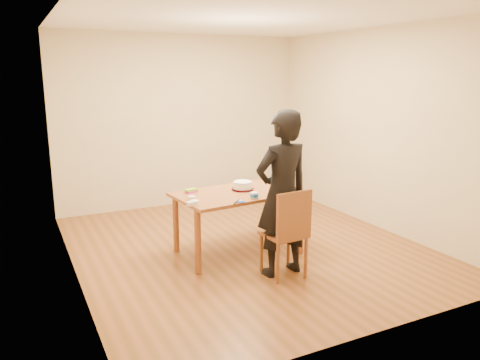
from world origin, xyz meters
name	(u,v)px	position (x,y,z in m)	size (l,w,h in m)	color
room_shell	(234,135)	(0.00, 0.34, 1.35)	(4.00, 4.50, 2.70)	brown
dining_table	(238,193)	(-0.18, -0.14, 0.73)	(1.44, 0.86, 0.04)	brown
dining_chair	(284,234)	(-0.03, -0.92, 0.45)	(0.40, 0.40, 0.04)	brown
cake_plate	(243,189)	(-0.08, -0.08, 0.76)	(0.26, 0.26, 0.02)	red
cake	(243,185)	(-0.08, -0.08, 0.80)	(0.22, 0.22, 0.07)	white
frosting_dome	(243,181)	(-0.08, -0.08, 0.85)	(0.22, 0.22, 0.03)	white
frosting_tub	(254,195)	(-0.15, -0.49, 0.78)	(0.08, 0.08, 0.07)	white
frosting_lid	(241,202)	(-0.34, -0.55, 0.75)	(0.10, 0.10, 0.01)	#1941A6
frosting_dollop	(241,200)	(-0.34, -0.55, 0.77)	(0.04, 0.04, 0.02)	white
ramekin_green	(195,202)	(-0.82, -0.42, 0.77)	(0.09, 0.09, 0.04)	white
ramekin_yellow	(192,198)	(-0.78, -0.23, 0.77)	(0.08, 0.08, 0.04)	white
ramekin_multi	(190,204)	(-0.87, -0.43, 0.77)	(0.08, 0.08, 0.04)	white
candy_box_pink	(191,192)	(-0.67, 0.07, 0.76)	(0.13, 0.07, 0.02)	#ED37C4
candy_box_green	(191,190)	(-0.68, 0.08, 0.78)	(0.14, 0.07, 0.02)	#219A1C
spatula	(237,202)	(-0.39, -0.54, 0.75)	(0.17, 0.02, 0.01)	black
person	(282,194)	(-0.03, -0.87, 0.87)	(0.64, 0.42, 1.75)	black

